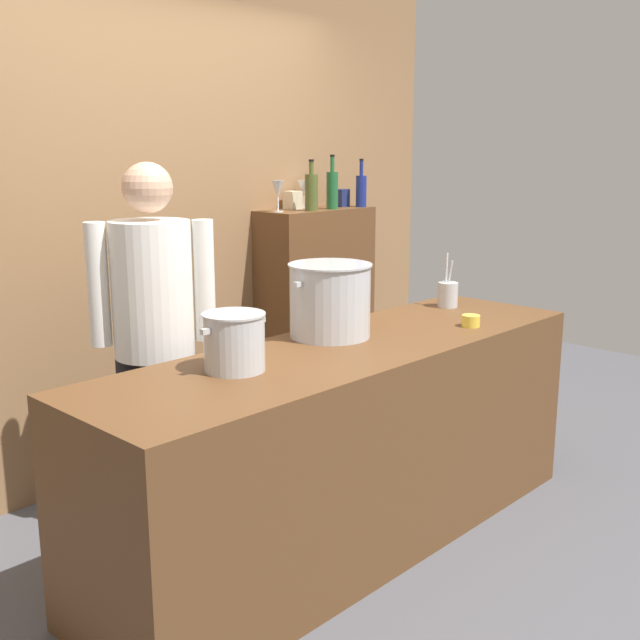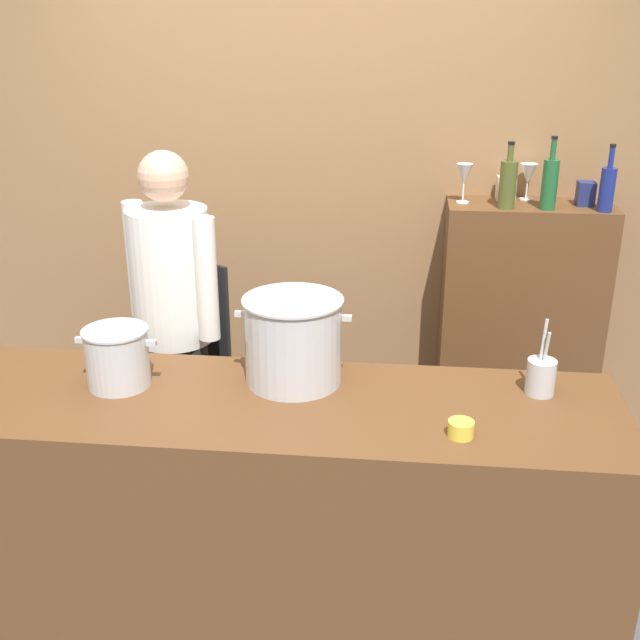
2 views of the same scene
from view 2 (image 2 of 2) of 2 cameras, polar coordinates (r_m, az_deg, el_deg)
name	(u,v)px [view 2 (image 2 of 2)]	position (r m, az deg, el deg)	size (l,w,h in m)	color
ground_plane	(275,601)	(3.29, -3.29, -19.91)	(8.00, 8.00, 0.00)	#4C4C51
brick_back_panel	(314,159)	(3.90, -0.43, 11.74)	(4.40, 0.10, 3.00)	olive
prep_counter	(273,507)	(3.01, -3.48, -13.51)	(2.49, 0.70, 0.90)	brown
bar_cabinet	(517,339)	(3.95, 14.28, -1.33)	(0.76, 0.32, 1.35)	brown
chef	(174,311)	(3.43, -10.63, 0.63)	(0.46, 0.41, 1.66)	black
stockpot_large	(293,340)	(2.84, -1.97, -1.51)	(0.43, 0.37, 0.32)	#B7BABF
stockpot_small	(117,357)	(2.92, -14.64, -2.66)	(0.30, 0.24, 0.22)	#B7BABF
utensil_crock	(541,376)	(2.89, 15.89, -3.97)	(0.10, 0.10, 0.28)	#B7BABF
butter_jar	(461,429)	(2.57, 10.29, -7.86)	(0.09, 0.09, 0.05)	yellow
wine_bottle_green	(550,183)	(3.64, 16.49, 9.64)	(0.07, 0.07, 0.32)	#1E592D
wine_bottle_cobalt	(607,188)	(3.68, 20.32, 9.08)	(0.07, 0.07, 0.30)	navy
wine_bottle_olive	(508,183)	(3.61, 13.61, 9.73)	(0.08, 0.08, 0.30)	#475123
wine_glass_short	(464,175)	(3.68, 10.54, 10.40)	(0.08, 0.08, 0.18)	silver
wine_glass_wide	(528,175)	(3.80, 15.02, 10.25)	(0.08, 0.08, 0.17)	silver
spice_tin_cream	(506,188)	(3.80, 13.48, 9.39)	(0.09, 0.09, 0.11)	beige
spice_tin_navy	(586,194)	(3.78, 18.90, 8.77)	(0.08, 0.08, 0.11)	navy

